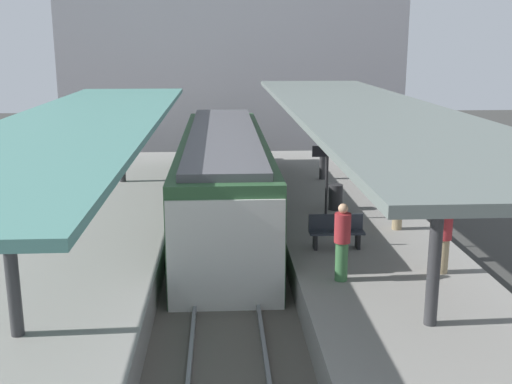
{
  "coord_description": "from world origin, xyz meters",
  "views": [
    {
      "loc": [
        -0.08,
        -15.44,
        6.19
      ],
      "look_at": [
        0.95,
        2.6,
        1.77
      ],
      "focal_mm": 43.58,
      "sensor_mm": 36.0,
      "label": 1
    }
  ],
  "objects_px": {
    "litter_bin": "(336,197)",
    "passenger_near_bench": "(398,199)",
    "commuter_train": "(224,179)",
    "platform_sign": "(327,166)",
    "passenger_far_end": "(342,241)",
    "passenger_mid_platform": "(444,237)",
    "platform_bench": "(336,230)"
  },
  "relations": [
    {
      "from": "commuter_train",
      "to": "litter_bin",
      "type": "xyz_separation_m",
      "value": [
        3.5,
        -1.35,
        -0.33
      ]
    },
    {
      "from": "passenger_near_bench",
      "to": "passenger_mid_platform",
      "type": "distance_m",
      "value": 3.38
    },
    {
      "from": "litter_bin",
      "to": "passenger_mid_platform",
      "type": "distance_m",
      "value": 5.77
    },
    {
      "from": "platform_sign",
      "to": "litter_bin",
      "type": "relative_size",
      "value": 2.76
    },
    {
      "from": "platform_sign",
      "to": "passenger_far_end",
      "type": "relative_size",
      "value": 1.25
    },
    {
      "from": "platform_bench",
      "to": "passenger_near_bench",
      "type": "height_order",
      "value": "passenger_near_bench"
    },
    {
      "from": "platform_sign",
      "to": "passenger_near_bench",
      "type": "xyz_separation_m",
      "value": [
        1.83,
        -1.13,
        -0.75
      ]
    },
    {
      "from": "passenger_mid_platform",
      "to": "passenger_near_bench",
      "type": "bearing_deg",
      "value": 91.48
    },
    {
      "from": "platform_bench",
      "to": "passenger_near_bench",
      "type": "distance_m",
      "value": 2.54
    },
    {
      "from": "commuter_train",
      "to": "passenger_near_bench",
      "type": "bearing_deg",
      "value": -36.14
    },
    {
      "from": "platform_sign",
      "to": "passenger_near_bench",
      "type": "relative_size",
      "value": 1.31
    },
    {
      "from": "platform_sign",
      "to": "commuter_train",
      "type": "bearing_deg",
      "value": 141.41
    },
    {
      "from": "platform_sign",
      "to": "passenger_near_bench",
      "type": "bearing_deg",
      "value": -31.74
    },
    {
      "from": "platform_bench",
      "to": "platform_sign",
      "type": "height_order",
      "value": "platform_sign"
    },
    {
      "from": "litter_bin",
      "to": "passenger_near_bench",
      "type": "xyz_separation_m",
      "value": [
        1.35,
        -2.19,
        0.48
      ]
    },
    {
      "from": "passenger_near_bench",
      "to": "passenger_far_end",
      "type": "xyz_separation_m",
      "value": [
        -2.31,
        -3.72,
        0.04
      ]
    },
    {
      "from": "commuter_train",
      "to": "litter_bin",
      "type": "relative_size",
      "value": 17.49
    },
    {
      "from": "platform_sign",
      "to": "platform_bench",
      "type": "bearing_deg",
      "value": -93.92
    },
    {
      "from": "litter_bin",
      "to": "commuter_train",
      "type": "bearing_deg",
      "value": 158.86
    },
    {
      "from": "platform_sign",
      "to": "passenger_far_end",
      "type": "distance_m",
      "value": 4.93
    },
    {
      "from": "commuter_train",
      "to": "platform_sign",
      "type": "distance_m",
      "value": 3.97
    },
    {
      "from": "passenger_far_end",
      "to": "platform_bench",
      "type": "bearing_deg",
      "value": 82.44
    },
    {
      "from": "platform_sign",
      "to": "passenger_mid_platform",
      "type": "distance_m",
      "value": 4.96
    },
    {
      "from": "platform_sign",
      "to": "litter_bin",
      "type": "xyz_separation_m",
      "value": [
        0.48,
        1.06,
        -1.22
      ]
    },
    {
      "from": "platform_bench",
      "to": "passenger_near_bench",
      "type": "relative_size",
      "value": 0.83
    },
    {
      "from": "commuter_train",
      "to": "passenger_far_end",
      "type": "xyz_separation_m",
      "value": [
        2.55,
        -7.26,
        0.19
      ]
    },
    {
      "from": "commuter_train",
      "to": "platform_bench",
      "type": "height_order",
      "value": "commuter_train"
    },
    {
      "from": "litter_bin",
      "to": "passenger_near_bench",
      "type": "distance_m",
      "value": 2.62
    },
    {
      "from": "commuter_train",
      "to": "platform_bench",
      "type": "xyz_separation_m",
      "value": [
        2.84,
        -5.04,
        -0.26
      ]
    },
    {
      "from": "litter_bin",
      "to": "platform_sign",
      "type": "bearing_deg",
      "value": -114.33
    },
    {
      "from": "passenger_far_end",
      "to": "litter_bin",
      "type": "bearing_deg",
      "value": 80.83
    },
    {
      "from": "passenger_far_end",
      "to": "passenger_mid_platform",
      "type": "bearing_deg",
      "value": 8.05
    }
  ]
}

